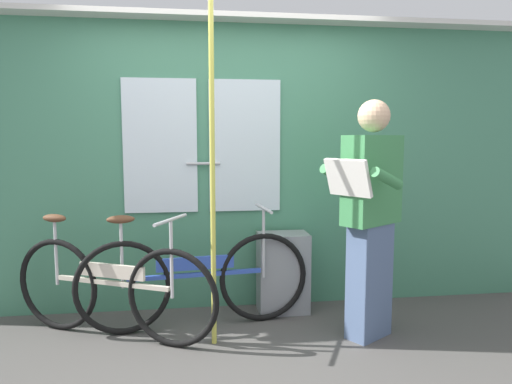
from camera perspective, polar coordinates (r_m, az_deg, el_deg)
The scene contains 7 objects.
ground_plane at distance 3.18m, azimuth -1.58°, elevation -21.25°, with size 6.43×4.09×0.04m, color #474442.
train_door_wall at distance 4.05m, azimuth -3.62°, elevation 3.83°, with size 5.43×0.28×2.44m.
bicycle_near_door at distance 3.67m, azimuth -16.97°, elevation -10.93°, with size 1.53×0.80×0.92m.
bicycle_leaning_behind at distance 3.73m, azimuth -7.38°, elevation -10.37°, with size 1.79×0.44×0.92m.
passenger_reading_newspaper at distance 3.50m, azimuth 13.58°, elevation -2.63°, with size 0.63×0.58×1.73m.
trash_bin_by_wall at distance 4.05m, azimuth 3.25°, elevation -9.61°, with size 0.42×0.28×0.67m, color gray.
handrail_pole at distance 3.27m, azimuth -5.24°, elevation 1.93°, with size 0.04×0.04×2.40m, color #C6C14C.
Camera 1 is at (-0.30, -2.79, 1.46)m, focal length 33.31 mm.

